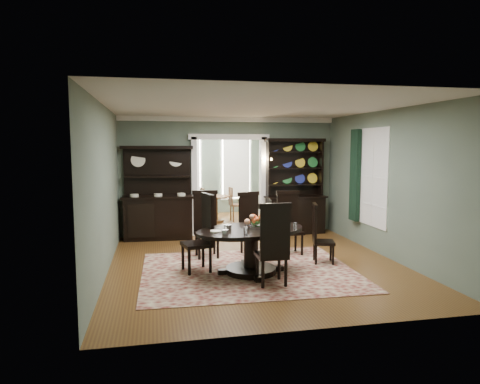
% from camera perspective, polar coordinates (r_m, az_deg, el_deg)
% --- Properties ---
extents(room, '(5.51, 6.01, 3.01)m').
position_cam_1_polar(room, '(8.12, 2.11, 1.24)').
color(room, brown).
rests_on(room, ground).
extents(parlor, '(3.51, 3.50, 3.01)m').
position_cam_1_polar(parlor, '(13.51, -3.34, 2.94)').
color(parlor, brown).
rests_on(parlor, ground).
extents(doorway_trim, '(2.08, 0.25, 2.57)m').
position_cam_1_polar(doorway_trim, '(11.00, -1.49, 2.75)').
color(doorway_trim, white).
rests_on(doorway_trim, floor).
extents(right_window, '(0.15, 1.47, 2.12)m').
position_cam_1_polar(right_window, '(9.90, 16.22, 2.02)').
color(right_window, white).
rests_on(right_window, wall_right).
extents(wall_sconce, '(0.27, 0.21, 0.21)m').
position_cam_1_polar(wall_sconce, '(11.05, 3.52, 4.16)').
color(wall_sconce, gold).
rests_on(wall_sconce, back_wall_right).
extents(rug, '(3.89, 3.21, 0.01)m').
position_cam_1_polar(rug, '(7.91, 1.17, -10.49)').
color(rug, maroon).
rests_on(rug, floor).
extents(dining_table, '(2.40, 2.40, 0.81)m').
position_cam_1_polar(dining_table, '(7.67, 1.48, -6.72)').
color(dining_table, black).
rests_on(dining_table, rug).
extents(centerpiece, '(1.56, 1.01, 0.26)m').
position_cam_1_polar(centerpiece, '(7.62, 2.01, -4.34)').
color(centerpiece, silver).
rests_on(centerpiece, dining_table).
extents(chair_far_left, '(0.53, 0.50, 1.36)m').
position_cam_1_polar(chair_far_left, '(8.85, -4.57, -3.98)').
color(chair_far_left, black).
rests_on(chair_far_left, rug).
extents(chair_far_mid, '(0.60, 0.59, 1.31)m').
position_cam_1_polar(chair_far_mid, '(9.06, 1.43, -3.92)').
color(chair_far_mid, black).
rests_on(chair_far_mid, rug).
extents(chair_far_right, '(0.51, 0.49, 1.33)m').
position_cam_1_polar(chair_far_right, '(9.13, 6.54, -3.81)').
color(chair_far_right, black).
rests_on(chair_far_right, rug).
extents(chair_end_left, '(0.60, 0.62, 1.42)m').
position_cam_1_polar(chair_end_left, '(7.80, -5.02, -5.16)').
color(chair_end_left, black).
rests_on(chair_end_left, rug).
extents(chair_end_right, '(0.51, 0.52, 1.17)m').
position_cam_1_polar(chair_end_right, '(8.45, 10.45, -5.27)').
color(chair_end_right, black).
rests_on(chair_end_right, rug).
extents(chair_near, '(0.53, 0.48, 1.38)m').
position_cam_1_polar(chair_near, '(6.94, 4.48, -6.75)').
color(chair_near, black).
rests_on(chair_near, rug).
extents(sideboard, '(1.75, 0.68, 2.28)m').
position_cam_1_polar(sideboard, '(10.66, -10.85, -1.92)').
color(sideboard, black).
rests_on(sideboard, floor).
extents(welsh_dresser, '(1.61, 0.68, 2.46)m').
position_cam_1_polar(welsh_dresser, '(11.23, 7.31, -0.94)').
color(welsh_dresser, black).
rests_on(welsh_dresser, floor).
extents(parlor_table, '(0.85, 0.85, 0.79)m').
position_cam_1_polar(parlor_table, '(12.80, -3.22, -1.73)').
color(parlor_table, brown).
rests_on(parlor_table, parlor_floor).
extents(parlor_chair_left, '(0.46, 0.45, 1.03)m').
position_cam_1_polar(parlor_chair_left, '(12.75, -5.56, -1.62)').
color(parlor_chair_left, brown).
rests_on(parlor_chair_left, parlor_floor).
extents(parlor_chair_right, '(0.45, 0.44, 1.03)m').
position_cam_1_polar(parlor_chair_right, '(12.93, -0.73, -1.48)').
color(parlor_chair_right, brown).
rests_on(parlor_chair_right, parlor_floor).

